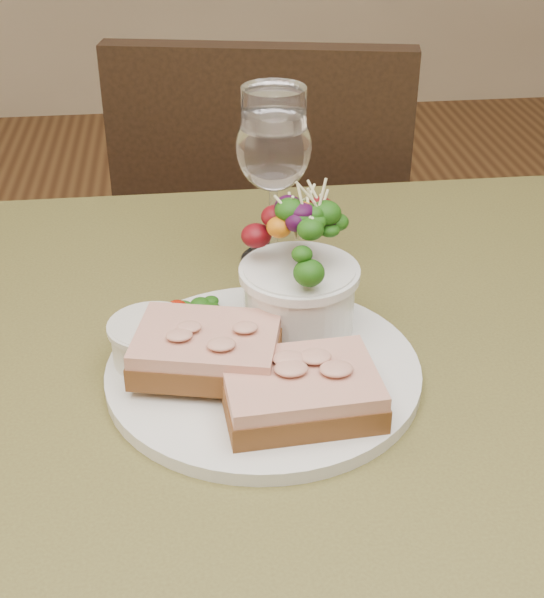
{
  "coord_description": "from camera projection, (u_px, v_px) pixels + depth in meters",
  "views": [
    {
      "loc": [
        -0.07,
        -0.57,
        1.18
      ],
      "look_at": [
        -0.0,
        0.03,
        0.81
      ],
      "focal_mm": 50.0,
      "sensor_mm": 36.0,
      "label": 1
    }
  ],
  "objects": [
    {
      "name": "wine_glass",
      "position": [
        274.0,
        152.0,
        0.83
      ],
      "size": [
        0.08,
        0.08,
        0.18
      ],
      "color": "white",
      "rests_on": "cafe_table"
    },
    {
      "name": "dinner_plate",
      "position": [
        263.0,
        371.0,
        0.71
      ],
      "size": [
        0.27,
        0.27,
        0.01
      ],
      "primitive_type": "cylinder",
      "color": "white",
      "rests_on": "cafe_table"
    },
    {
      "name": "sandwich_front",
      "position": [
        301.0,
        391.0,
        0.65
      ],
      "size": [
        0.13,
        0.1,
        0.03
      ],
      "rotation": [
        0.0,
        0.0,
        0.07
      ],
      "color": "#4F2D15",
      "rests_on": "dinner_plate"
    },
    {
      "name": "sandwich_back",
      "position": [
        207.0,
        349.0,
        0.69
      ],
      "size": [
        0.13,
        0.11,
        0.03
      ],
      "rotation": [
        0.0,
        0.0,
        -0.23
      ],
      "color": "#4F2D15",
      "rests_on": "dinner_plate"
    },
    {
      "name": "garnish",
      "position": [
        188.0,
        310.0,
        0.77
      ],
      "size": [
        0.05,
        0.04,
        0.02
      ],
      "color": "#0E3509",
      "rests_on": "dinner_plate"
    },
    {
      "name": "cafe_table",
      "position": [
        279.0,
        465.0,
        0.77
      ],
      "size": [
        0.8,
        0.8,
        0.75
      ],
      "color": "#4E4621",
      "rests_on": "ground"
    },
    {
      "name": "chair_far",
      "position": [
        269.0,
        353.0,
        1.54
      ],
      "size": [
        0.49,
        0.49,
        0.9
      ],
      "rotation": [
        0.0,
        0.0,
        2.95
      ],
      "color": "black",
      "rests_on": "ground"
    },
    {
      "name": "salad_bowl",
      "position": [
        299.0,
        270.0,
        0.73
      ],
      "size": [
        0.1,
        0.1,
        0.13
      ],
      "color": "white",
      "rests_on": "dinner_plate"
    },
    {
      "name": "ramekin",
      "position": [
        152.0,
        339.0,
        0.71
      ],
      "size": [
        0.07,
        0.07,
        0.04
      ],
      "color": "beige",
      "rests_on": "dinner_plate"
    }
  ]
}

